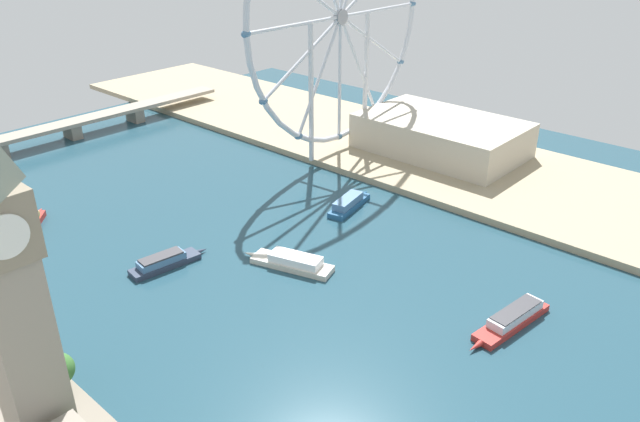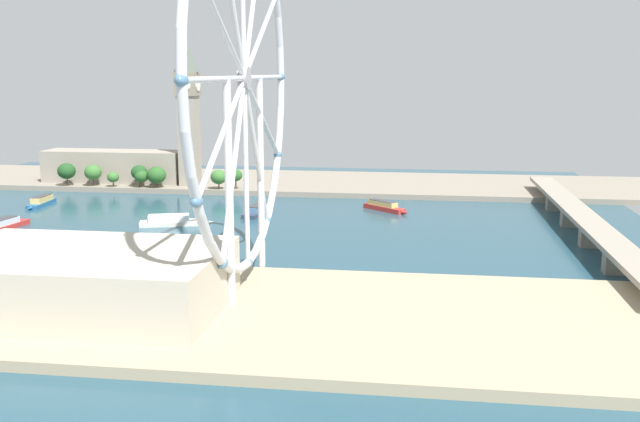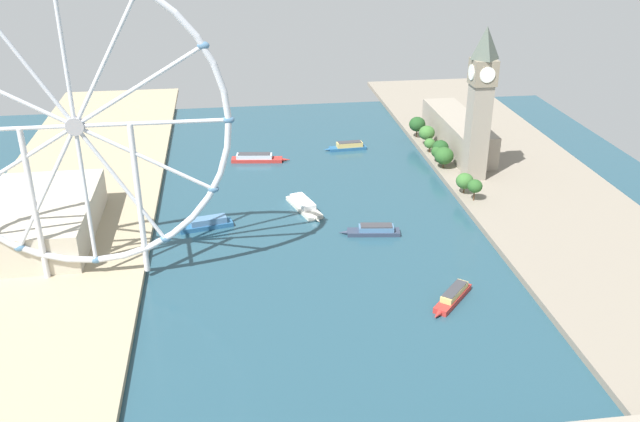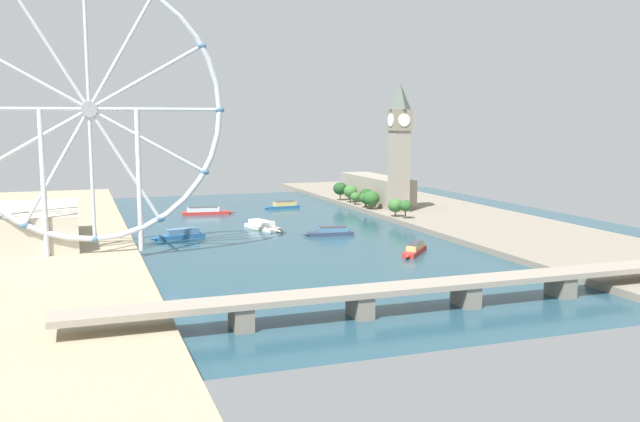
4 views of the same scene
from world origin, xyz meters
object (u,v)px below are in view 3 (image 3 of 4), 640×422
object	(u,v)px
tour_boat_0	(304,205)
tour_boat_5	(348,146)
tour_boat_1	(453,296)
ferris_wheel	(75,127)
tour_boat_3	(257,158)
tour_boat_4	(206,224)
tour_boat_2	(374,230)
clock_tower	(480,102)
riverside_hall	(39,219)
parliament_block	(458,132)

from	to	relation	value
tour_boat_0	tour_boat_5	world-z (taller)	tour_boat_5
tour_boat_0	tour_boat_1	xyz separation A→B (m)	(-49.70, 97.47, 0.08)
ferris_wheel	tour_boat_5	size ratio (longest dim) A/B	4.53
tour_boat_0	tour_boat_3	xyz separation A→B (m)	(20.81, -73.64, 0.10)
ferris_wheel	tour_boat_3	distance (m)	167.18
tour_boat_4	tour_boat_3	bearing A→B (deg)	-120.33
tour_boat_2	tour_boat_3	distance (m)	119.04
tour_boat_2	tour_boat_1	bearing A→B (deg)	114.28
tour_boat_4	tour_boat_5	world-z (taller)	tour_boat_4
clock_tower	tour_boat_5	distance (m)	99.28
clock_tower	tour_boat_4	world-z (taller)	clock_tower
ferris_wheel	riverside_hall	distance (m)	76.79
clock_tower	tour_boat_5	bearing A→B (deg)	-46.11
tour_boat_1	tour_boat_3	world-z (taller)	tour_boat_1
tour_boat_0	clock_tower	bearing A→B (deg)	85.87
ferris_wheel	riverside_hall	world-z (taller)	ferris_wheel
ferris_wheel	tour_boat_0	bearing A→B (deg)	-147.86
parliament_block	riverside_hall	size ratio (longest dim) A/B	1.10
riverside_hall	tour_boat_4	bearing A→B (deg)	-177.06
ferris_wheel	tour_boat_5	distance (m)	210.26
riverside_hall	tour_boat_0	xyz separation A→B (m)	(-127.90, -19.62, -9.63)
tour_boat_3	tour_boat_2	bearing A→B (deg)	-57.20
tour_boat_3	tour_boat_1	bearing A→B (deg)	-60.24
riverside_hall	tour_boat_5	bearing A→B (deg)	-147.36
tour_boat_1	riverside_hall	bearing A→B (deg)	-72.09
tour_boat_1	tour_boat_3	size ratio (longest dim) A/B	0.68
tour_boat_2	parliament_block	bearing A→B (deg)	-117.83
tour_boat_2	tour_boat_5	bearing A→B (deg)	-86.62
tour_boat_0	tour_boat_1	bearing A→B (deg)	9.74
parliament_block	tour_boat_4	world-z (taller)	parliament_block
tour_boat_1	tour_boat_2	distance (m)	66.50
tour_boat_5	tour_boat_4	bearing A→B (deg)	45.25
riverside_hall	parliament_block	bearing A→B (deg)	-158.03
tour_boat_4	tour_boat_2	bearing A→B (deg)	155.38
tour_boat_1	tour_boat_3	distance (m)	185.07
tour_boat_1	tour_boat_3	bearing A→B (deg)	-116.03
tour_boat_5	tour_boat_2	bearing A→B (deg)	82.25
tour_boat_3	parliament_block	bearing A→B (deg)	8.06
clock_tower	tour_boat_3	size ratio (longest dim) A/B	2.31
clock_tower	tour_boat_5	size ratio (longest dim) A/B	3.03
parliament_block	tour_boat_4	distance (m)	182.33
riverside_hall	tour_boat_5	xyz separation A→B (m)	(-166.61, -106.73, -9.48)
tour_boat_0	tour_boat_3	world-z (taller)	tour_boat_3
ferris_wheel	tour_boat_4	xyz separation A→B (m)	(-45.34, -44.58, -66.20)
riverside_hall	tour_boat_1	size ratio (longest dim) A/B	3.17
tour_boat_1	clock_tower	bearing A→B (deg)	-161.03
riverside_hall	tour_boat_0	world-z (taller)	riverside_hall
riverside_hall	tour_boat_3	size ratio (longest dim) A/B	2.16
ferris_wheel	tour_boat_4	distance (m)	91.80
parliament_block	tour_boat_5	bearing A→B (deg)	-9.85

